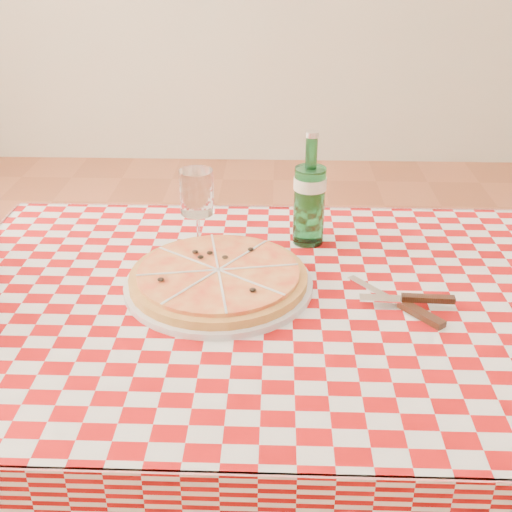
{
  "coord_description": "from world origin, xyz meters",
  "views": [
    {
      "loc": [
        0.02,
        -1.07,
        1.41
      ],
      "look_at": [
        -0.02,
        0.06,
        0.82
      ],
      "focal_mm": 45.0,
      "sensor_mm": 36.0,
      "label": 1
    }
  ],
  "objects_px": {
    "dining_table": "(265,339)",
    "water_bottle": "(310,189)",
    "pizza_plate": "(218,276)",
    "wine_glass": "(198,211)"
  },
  "relations": [
    {
      "from": "dining_table",
      "to": "water_bottle",
      "type": "xyz_separation_m",
      "value": [
        0.09,
        0.25,
        0.23
      ]
    },
    {
      "from": "dining_table",
      "to": "pizza_plate",
      "type": "xyz_separation_m",
      "value": [
        -0.09,
        0.04,
        0.12
      ]
    },
    {
      "from": "water_bottle",
      "to": "wine_glass",
      "type": "bearing_deg",
      "value": -168.87
    },
    {
      "from": "dining_table",
      "to": "pizza_plate",
      "type": "height_order",
      "value": "pizza_plate"
    },
    {
      "from": "pizza_plate",
      "to": "wine_glass",
      "type": "xyz_separation_m",
      "value": [
        -0.06,
        0.16,
        0.07
      ]
    },
    {
      "from": "pizza_plate",
      "to": "wine_glass",
      "type": "height_order",
      "value": "wine_glass"
    },
    {
      "from": "pizza_plate",
      "to": "dining_table",
      "type": "bearing_deg",
      "value": -22.07
    },
    {
      "from": "dining_table",
      "to": "pizza_plate",
      "type": "distance_m",
      "value": 0.16
    },
    {
      "from": "water_bottle",
      "to": "wine_glass",
      "type": "xyz_separation_m",
      "value": [
        -0.24,
        -0.05,
        -0.04
      ]
    },
    {
      "from": "water_bottle",
      "to": "pizza_plate",
      "type": "bearing_deg",
      "value": -131.42
    }
  ]
}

